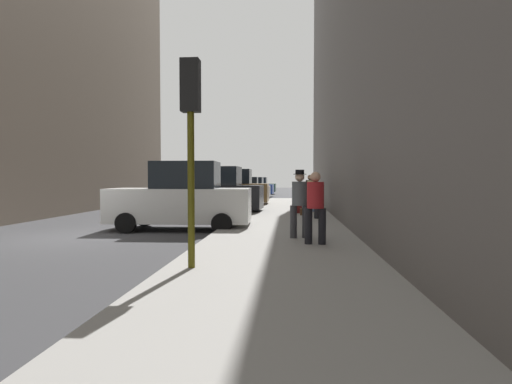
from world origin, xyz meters
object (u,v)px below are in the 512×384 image
Objects in this scene: parked_bronze_suv at (231,189)px; parked_dark_green_sedan at (256,186)px; parked_silver_sedan at (243,189)px; pedestrian_in_red_jacket at (315,204)px; pedestrian_in_tan_coat at (313,194)px; fire_hydrant at (237,214)px; traffic_light at (191,117)px; pedestrian_with_beanie at (300,200)px; parked_blue_sedan at (251,187)px; rolling_suitcase at (298,205)px; parked_white_van at (182,199)px; parked_black_suv at (215,192)px; duffel_bag at (304,212)px; pedestrian_in_jeans at (310,191)px.

parked_bronze_suv reaches higher than parked_dark_green_sedan.
pedestrian_in_red_jacket is (4.16, -20.95, 0.26)m from parked_silver_sedan.
parked_bronze_suv is at bearing 117.14° from pedestrian_in_tan_coat.
parked_bronze_suv reaches higher than pedestrian_in_tan_coat.
parked_bronze_suv is at bearing 105.89° from pedestrian_in_red_jacket.
fire_hydrant is at bearing -84.04° from parked_silver_sedan.
pedestrian_with_beanie is at bearing 61.49° from traffic_light.
parked_bronze_suv is at bearing -90.00° from parked_blue_sedan.
traffic_light is (0.05, -6.35, 2.26)m from fire_hydrant.
traffic_light reaches higher than rolling_suitcase.
pedestrian_in_red_jacket is at bearing -39.61° from parked_white_van.
traffic_light is (1.85, -35.44, 1.91)m from parked_dark_green_sedan.
rolling_suitcase is at bearing -10.11° from parked_black_suv.
parked_black_suv reaches higher than fire_hydrant.
traffic_light reaches higher than parked_silver_sedan.
pedestrian_in_red_jacket is (4.16, -3.44, 0.07)m from parked_white_van.
traffic_light is (1.85, -17.29, 1.73)m from parked_bronze_suv.
fire_hydrant is 0.41× the size of pedestrian_in_red_jacket.
parked_silver_sedan is 2.48× the size of pedestrian_in_tan_coat.
parked_silver_sedan is 13.06m from rolling_suitcase.
parked_silver_sedan is (0.00, 6.33, -0.18)m from parked_bronze_suv.
pedestrian_in_tan_coat is at bearing 41.05° from fire_hydrant.
parked_white_van is 1.90m from fire_hydrant.
parked_blue_sedan is 2.40× the size of pedestrian_with_beanie.
pedestrian_in_tan_coat is at bearing -73.51° from parked_silver_sedan.
parked_black_suv is at bearing 114.36° from pedestrian_in_red_jacket.
parked_dark_green_sedan reaches higher than fire_hydrant.
pedestrian_in_red_jacket is 7.50m from duffel_bag.
parked_bronze_suv is at bearing 90.00° from parked_black_suv.
traffic_light reaches higher than pedestrian_in_red_jacket.
pedestrian_in_tan_coat is at bearing -78.23° from rolling_suitcase.
pedestrian_with_beanie is 4.04× the size of duffel_bag.
pedestrian_in_red_jacket is (4.16, -26.79, 0.26)m from parked_blue_sedan.
parked_dark_green_sedan is at bearing 90.00° from parked_blue_sedan.
parked_dark_green_sedan is 27.17m from pedestrian_in_tan_coat.
fire_hydrant is at bearing -86.45° from parked_dark_green_sedan.
pedestrian_in_jeans and pedestrian_in_red_jacket have the same top height.
parked_white_van reaches higher than fire_hydrant.
duffel_bag is (4.15, -19.33, -0.56)m from parked_blue_sedan.
pedestrian_in_jeans is (4.50, 0.04, 0.07)m from parked_black_suv.
parked_bronze_suv is 18.16m from parked_dark_green_sedan.
parked_blue_sedan is (0.00, 12.17, -0.18)m from parked_bronze_suv.
pedestrian_in_jeans is (2.70, 5.55, 0.61)m from fire_hydrant.
pedestrian_in_jeans is at bearing 0.53° from parked_black_suv.
pedestrian_in_jeans is (2.65, 11.90, -1.65)m from traffic_light.
parked_silver_sedan is at bearing 100.80° from pedestrian_with_beanie.
pedestrian_with_beanie reaches higher than pedestrian_in_jeans.
pedestrian_with_beanie is 7.57m from rolling_suitcase.
rolling_suitcase is (2.10, 4.81, -0.01)m from fire_hydrant.
duffel_bag is at bearing -80.68° from parked_dark_green_sedan.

